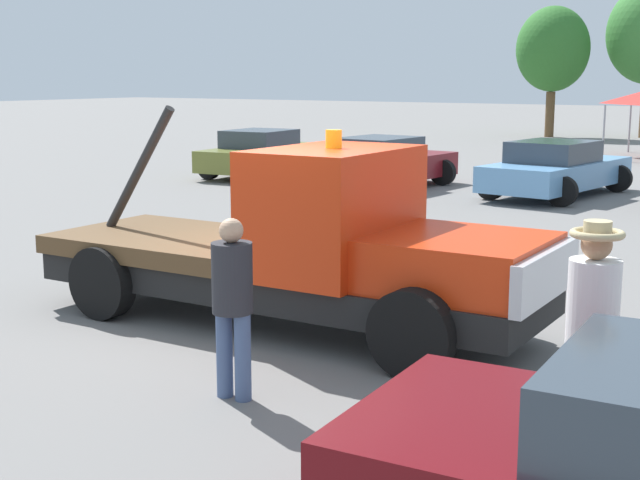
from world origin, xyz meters
name	(u,v)px	position (x,y,z in m)	size (l,w,h in m)	color
ground_plane	(284,324)	(0.00, 0.00, 0.00)	(160.00, 160.00, 0.00)	slate
tow_truck	(311,251)	(0.37, 0.01, 0.91)	(6.24, 2.23, 2.51)	black
person_near_truck	(592,319)	(4.05, -1.73, 1.07)	(0.40, 0.40, 1.82)	#38383D
person_at_hood	(232,296)	(1.03, -2.26, 0.95)	(0.37, 0.37, 1.65)	#475B84
parked_car_olive	(263,154)	(-9.50, 12.52, 0.65)	(2.66, 4.61, 1.34)	olive
parked_car_maroon	(382,164)	(-5.12, 11.70, 0.65)	(2.61, 4.82, 1.34)	maroon
parked_car_skyblue	(556,169)	(-0.94, 12.78, 0.65)	(2.82, 4.96, 1.34)	#669ED1
tree_left	(553,50)	(-7.97, 33.34, 4.07)	(3.39, 3.39, 6.06)	brown
traffic_cone	(288,250)	(-1.79, 2.67, 0.25)	(0.40, 0.40, 0.55)	black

